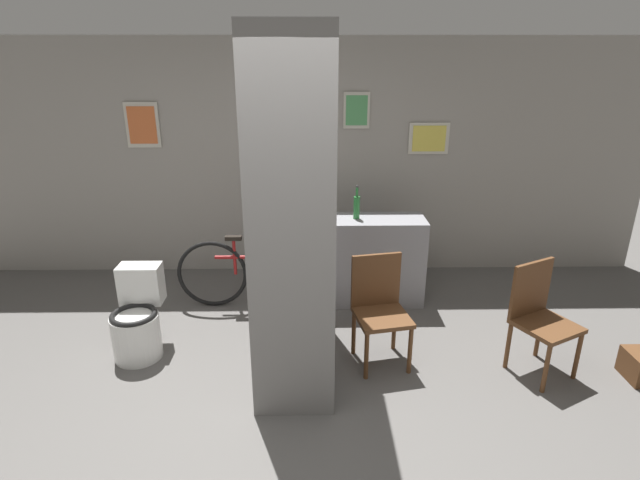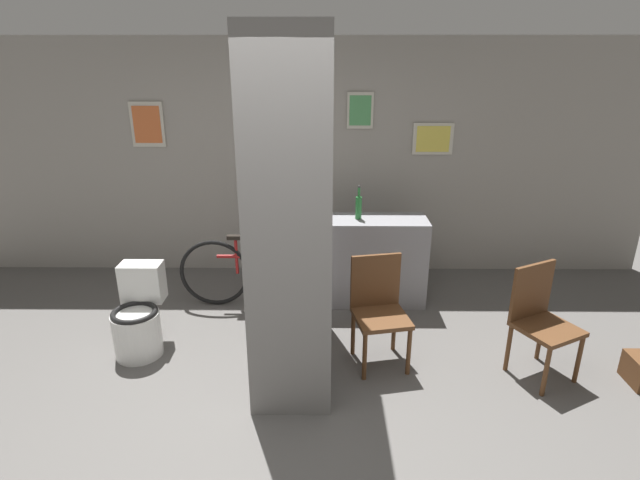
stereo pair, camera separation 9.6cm
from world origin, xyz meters
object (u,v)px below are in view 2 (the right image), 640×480
Objects in this scene: chair_near_pillar at (379,306)px; bottle_tall at (359,207)px; toilet at (139,318)px; chair_by_doorway at (540,317)px; bicycle at (261,272)px.

chair_near_pillar is 2.67× the size of bottle_tall.
chair_by_doorway reaches higher than toilet.
chair_near_pillar is at bearing 145.00° from chair_by_doorway.
toilet is 2.17× the size of bottle_tall.
bicycle is (-2.32, 1.12, -0.13)m from chair_by_doorway.
bottle_tall is at bearing 84.48° from chair_near_pillar.
chair_near_pillar is at bearing -84.19° from bottle_tall.
chair_near_pillar is 1.45m from bicycle.
bottle_tall is (-1.35, 1.24, 0.52)m from chair_by_doorway.
chair_near_pillar reaches higher than bicycle.
chair_by_doorway is at bearing -25.79° from bicycle.
toilet is at bearing -153.37° from bottle_tall.
chair_by_doorway is 2.58m from bicycle.
chair_by_doorway is at bearing -42.47° from bottle_tall.
bottle_tall is at bearing 110.11° from chair_by_doorway.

